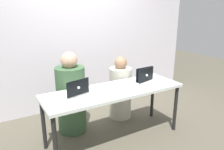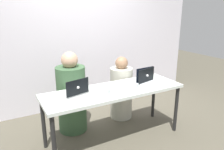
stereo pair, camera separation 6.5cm
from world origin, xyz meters
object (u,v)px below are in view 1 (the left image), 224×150
Objects in this scene: person_on_right at (120,91)px; laptop_front_right at (148,80)px; water_glass_left at (108,93)px; water_glass_right at (136,88)px; laptop_back_left at (75,91)px; laptop_back_right at (142,79)px; person_on_left at (71,97)px.

laptop_front_right is (0.10, -0.55, 0.32)m from person_on_right.
water_glass_right is (0.41, 0.01, -0.01)m from water_glass_left.
laptop_front_right is 1.05m from laptop_back_left.
laptop_back_left is 1.02m from laptop_back_right.
person_on_right is at bearing -168.96° from laptop_back_left.
laptop_back_left is at bearing 39.15° from person_on_right.
water_glass_left is 0.41m from water_glass_right.
laptop_back_left is at bearing -15.00° from laptop_back_right.
laptop_back_left is at bearing 169.98° from laptop_front_right.
person_on_left is at bearing -116.11° from laptop_back_left.
person_on_right is 0.79m from water_glass_right.
laptop_back_right is at bearing 20.09° from water_glass_left.
laptop_back_right is (0.92, -0.44, 0.25)m from person_on_left.
water_glass_left is (0.22, -0.70, 0.25)m from person_on_left.
laptop_front_right is 0.88× the size of laptop_back_left.
laptop_front_right is at bearing 12.09° from water_glass_left.
water_glass_right is (-0.21, -0.69, 0.32)m from person_on_right.
laptop_back_right is at bearing 114.85° from person_on_right.
person_on_right is 0.99m from water_glass_left.
water_glass_right is at bearing 125.00° from person_on_left.
person_on_right is at bearing 73.33° from water_glass_right.
person_on_right is at bearing 97.09° from laptop_front_right.
laptop_front_right is at bearing 25.04° from water_glass_right.
laptop_back_right is 0.75m from water_glass_left.
laptop_front_right is 2.90× the size of water_glass_left.
water_glass_left is at bearing -171.64° from laptop_front_right.
laptop_back_left is (-0.10, -0.43, 0.25)m from person_on_left.
laptop_back_right reaches higher than water_glass_left.
person_on_right is at bearing 48.49° from water_glass_left.
water_glass_left is at bearing 99.98° from person_on_left.
water_glass_right is at bearing 87.78° from person_on_right.
laptop_back_left is 3.29× the size of water_glass_left.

